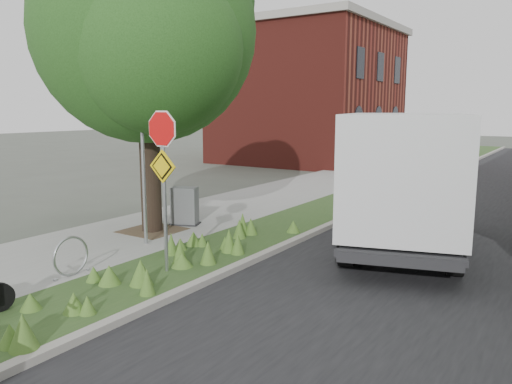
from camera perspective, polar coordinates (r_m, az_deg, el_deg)
ground at (r=8.72m, az=-6.06°, el=-12.34°), size 120.00×120.00×0.00m
sidewalk_near at (r=19.03m, az=3.24°, el=-0.14°), size 3.50×60.00×0.12m
verge at (r=17.83m, az=10.89°, el=-0.95°), size 2.00×60.00×0.12m
kerb_near at (r=17.48m, az=13.91°, el=-1.25°), size 0.20×60.00×0.13m
road at (r=16.68m, az=25.30°, el=-2.61°), size 7.00×60.00×0.01m
street_tree_main at (r=13.07m, az=-12.52°, el=16.15°), size 6.21×5.54×7.66m
bare_post at (r=11.66m, az=-12.79°, el=3.76°), size 0.08×0.08×4.00m
bike_hoop at (r=10.07m, az=-20.39°, el=-6.91°), size 0.06×0.78×0.77m
sign_assembly at (r=9.52m, az=-10.59°, el=3.84°), size 0.94×0.08×3.22m
brick_building at (r=31.83m, az=6.10°, el=11.18°), size 9.40×10.40×8.30m
box_truck at (r=11.82m, az=16.50°, el=1.84°), size 3.87×6.31×2.68m
utility_cabinet at (r=13.70m, az=-8.15°, el=-1.67°), size 0.91×0.77×1.02m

